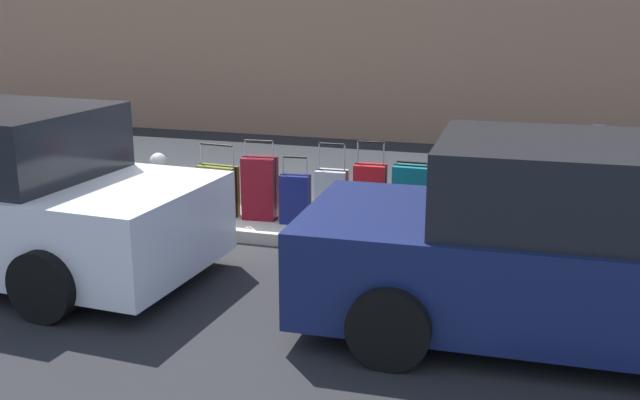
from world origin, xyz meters
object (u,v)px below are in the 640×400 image
Objects in this scene: suitcase_red_3 at (370,197)px; bollard_post at (121,179)px; suitcase_teal_2 at (411,199)px; suitcase_olive_7 at (218,190)px; suitcase_maroon_6 at (260,188)px; parked_car_navy_0 at (586,249)px; suitcase_black_1 at (453,211)px; fire_hydrant at (159,180)px; suitcase_olive_0 at (502,215)px; suitcase_navy_5 at (295,199)px; suitcase_silver_4 at (332,198)px; parking_meter at (595,166)px.

suitcase_red_3 is 3.14m from bollard_post.
suitcase_olive_7 reaches higher than suitcase_teal_2.
parked_car_navy_0 reaches higher than suitcase_maroon_6.
suitcase_red_3 is 1.88m from suitcase_olive_7.
bollard_post is (4.08, 0.14, 0.11)m from suitcase_black_1.
suitcase_olive_7 is at bearing 178.00° from fire_hydrant.
suitcase_olive_0 reaches higher than suitcase_black_1.
suitcase_navy_5 is 3.68m from parked_car_navy_0.
bollard_post is at bearing 2.41° from suitcase_red_3.
suitcase_olive_0 is at bearing -179.24° from suitcase_olive_7.
suitcase_black_1 is at bearing 3.02° from suitcase_olive_0.
parked_car_navy_0 is at bearing 138.54° from suitcase_red_3.
suitcase_silver_4 reaches higher than suitcase_navy_5.
suitcase_olive_7 is 1.27m from bollard_post.
suitcase_silver_4 reaches higher than bollard_post.
suitcase_red_3 is 0.45m from suitcase_silver_4.
parking_meter is (-5.51, -0.40, 0.43)m from bollard_post.
suitcase_teal_2 is at bearing -0.70° from suitcase_black_1.
parked_car_navy_0 is at bearing 123.18° from suitcase_black_1.
parking_meter reaches higher than bollard_post.
suitcase_black_1 is 0.66× the size of parking_meter.
suitcase_olive_7 is 1.24× the size of fire_hydrant.
fire_hydrant is 0.91× the size of bollard_post.
parked_car_navy_0 reaches higher than suitcase_olive_7.
suitcase_maroon_6 is at bearing -1.99° from suitcase_silver_4.
suitcase_red_3 is 1.27× the size of suitcase_navy_5.
suitcase_olive_0 is at bearing -176.98° from suitcase_black_1.
suitcase_olive_0 is 2.34m from suitcase_navy_5.
suitcase_red_3 is at bearing 1.54° from suitcase_teal_2.
suitcase_olive_7 reaches higher than suitcase_olive_0.
suitcase_olive_0 is 1.01× the size of suitcase_black_1.
suitcase_olive_0 is at bearing -69.00° from parked_car_navy_0.
suitcase_teal_2 is 3.60m from bollard_post.
suitcase_black_1 is at bearing 10.32° from parking_meter.
suitcase_silver_4 is (0.91, 0.04, -0.05)m from suitcase_teal_2.
fire_hydrant is 0.16× the size of parked_car_navy_0.
suitcase_red_3 reaches higher than suitcase_silver_4.
suitcase_teal_2 is 2.34m from suitcase_olive_7.
suitcase_teal_2 is 0.65× the size of parking_meter.
suitcase_olive_7 is 4.56m from parked_car_navy_0.
bollard_post is at bearing 18.41° from fire_hydrant.
suitcase_olive_7 is (2.82, 0.02, 0.03)m from suitcase_black_1.
suitcase_navy_5 is at bearing 5.47° from parking_meter.
suitcase_maroon_6 is 0.76× the size of parking_meter.
fire_hydrant is at bearing -161.59° from bollard_post.
parking_meter reaches higher than fire_hydrant.
parking_meter reaches higher than suitcase_red_3.
bollard_post is at bearing 4.15° from parking_meter.
suitcase_red_3 is at bearing -177.59° from bollard_post.
suitcase_maroon_6 is at bearing -175.64° from bollard_post.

